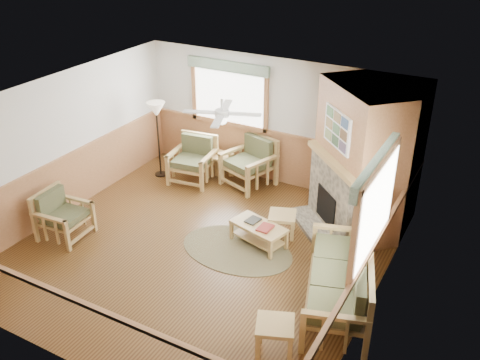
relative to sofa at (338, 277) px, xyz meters
The scene contains 24 objects.
floor 2.61m from the sofa, behind, with size 6.00×6.00×0.01m, color #533417.
ceiling 3.37m from the sofa, behind, with size 6.00×6.00×0.01m, color white.
wall_back 4.20m from the sofa, 128.31° to the left, with size 6.00×0.02×2.70m, color silver.
wall_front 3.86m from the sofa, 132.60° to the right, with size 6.00×0.02×2.70m, color silver.
wall_left 5.62m from the sofa, behind, with size 0.02×6.00×2.70m, color silver.
wall_right 0.98m from the sofa, 26.78° to the left, with size 0.02×6.00×2.70m, color silver.
wainscot 2.56m from the sofa, behind, with size 6.00×6.00×1.10m, color #A66E44, non-canonical shape.
fireplace 2.48m from the sofa, 102.38° to the left, with size 2.20×2.20×2.70m, color #A66E44, non-canonical shape.
window_back 5.25m from the sofa, 138.87° to the left, with size 1.90×0.16×1.50m, color white, non-canonical shape.
window_right 2.06m from the sofa, ahead, with size 0.16×1.90×1.50m, color white, non-canonical shape.
ceiling_fan 3.16m from the sofa, 166.81° to the left, with size 1.24×1.24×0.36m, color white, non-canonical shape.
sofa is the anchor object (origin of this frame).
armchair_back_left 4.73m from the sofa, 150.09° to the left, with size 0.86×0.86×0.97m, color tan, non-canonical shape.
armchair_back_right 4.06m from the sofa, 136.86° to the left, with size 0.91×0.91×1.02m, color tan, non-canonical shape.
armchair_left 4.94m from the sofa, behind, with size 0.78×0.78×0.87m, color tan, non-canonical shape.
coffee_table 1.97m from the sofa, 153.57° to the left, with size 0.99×0.49×0.39m, color tan, non-canonical shape.
end_table_chairs 4.61m from the sofa, 142.87° to the left, with size 0.48×0.46×0.54m, color tan, non-canonical shape.
end_table_sofa 1.43m from the sofa, 105.12° to the right, with size 0.49×0.47×0.55m, color tan, non-canonical shape.
footstool 2.07m from the sofa, 138.09° to the left, with size 0.48×0.48×0.42m, color tan, non-canonical shape.
braided_rug 2.12m from the sofa, 165.23° to the left, with size 2.03×2.03×0.01m, color brown.
floor_lamp_left 5.38m from the sofa, 155.32° to the left, with size 0.39×0.39×1.70m, color black, non-canonical shape.
floor_lamp_right 1.68m from the sofa, 90.00° to the left, with size 0.41×0.41×1.77m, color black, non-canonical shape.
book_red 1.80m from the sofa, 152.86° to the left, with size 0.22×0.30×0.03m, color maroon.
book_dark 2.12m from the sofa, 153.68° to the left, with size 0.20×0.27×0.03m, color #282821.
Camera 1 is at (4.32, -6.43, 5.38)m, focal length 40.00 mm.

